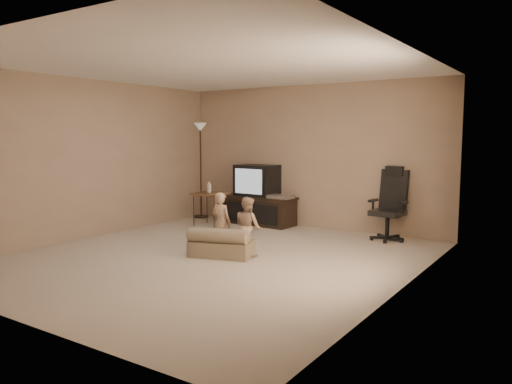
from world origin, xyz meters
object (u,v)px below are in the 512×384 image
office_chair (389,214)px  toddler_left (221,223)px  side_table (210,194)px  toddler_right (248,226)px  child_sofa (221,245)px  tv_stand (257,199)px  floor_lamp (200,149)px

office_chair → toddler_left: (-1.65, -2.13, 0.01)m
side_table → toddler_right: (1.86, -1.51, -0.18)m
office_chair → toddler_right: size_ratio=1.43×
child_sofa → tv_stand: bearing=96.5°
child_sofa → toddler_right: toddler_right is taller
toddler_right → child_sofa: bearing=67.1°
child_sofa → toddler_right: bearing=30.6°
tv_stand → office_chair: (2.51, -0.07, -0.04)m
side_table → floor_lamp: 1.25m
office_chair → side_table: bearing=-165.0°
floor_lamp → toddler_right: 3.50m
office_chair → child_sofa: size_ratio=1.25×
tv_stand → side_table: (-0.60, -0.62, 0.13)m
tv_stand → side_table: size_ratio=1.91×
toddler_right → side_table: bearing=-18.8°
toddler_left → toddler_right: toddler_left is taller
office_chair → toddler_right: (-1.26, -2.06, -0.01)m
floor_lamp → toddler_left: size_ratio=2.22×
tv_stand → toddler_left: bearing=-65.4°
tv_stand → toddler_left: (0.86, -2.20, -0.03)m
floor_lamp → child_sofa: bearing=-45.9°
tv_stand → toddler_left: tv_stand is taller
office_chair → toddler_left: office_chair is taller
side_table → toddler_left: toddler_left is taller
tv_stand → floor_lamp: 1.62m
floor_lamp → toddler_left: floor_lamp is taller
side_table → office_chair: bearing=10.0°
tv_stand → office_chair: bearing=1.6°
toddler_left → toddler_right: (0.39, 0.07, -0.02)m
side_table → toddler_right: bearing=-39.1°
toddler_left → side_table: bearing=-47.2°
floor_lamp → toddler_left: (2.20, -2.22, -0.94)m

